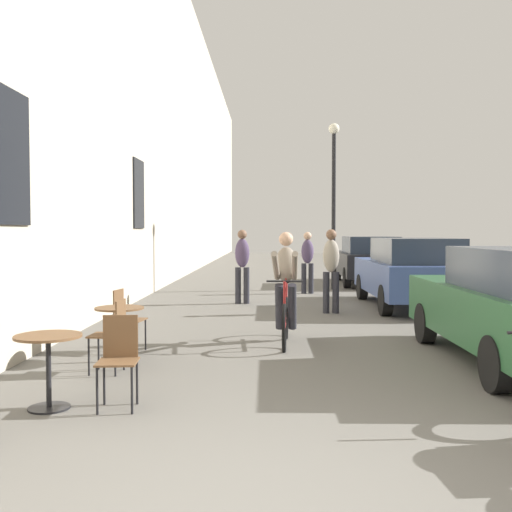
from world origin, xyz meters
The scene contains 13 objects.
building_facade_left centered at (-3.45, 14.00, 5.65)m, with size 0.54×68.00×11.30m.
cafe_table_near centered at (-2.08, 2.19, 0.52)m, with size 0.64×0.64×0.72m.
cafe_chair_near_toward_street centered at (-1.42, 2.26, 0.52)m, with size 0.41×0.41×0.89m.
cafe_table_mid centered at (-1.92, 4.27, 0.52)m, with size 0.64×0.64×0.72m.
cafe_chair_mid_toward_street centered at (-2.00, 4.91, 0.52)m, with size 0.43×0.43×0.89m.
cafe_chair_mid_toward_wall centered at (-1.84, 3.64, 0.52)m, with size 0.41×0.41×0.89m.
cyclist_on_bicycle centered at (0.31, 5.65, 0.81)m, with size 0.52×1.76×1.74m.
pedestrian_near centered at (1.35, 8.98, 1.00)m, with size 0.35×0.26×1.76m.
pedestrian_mid centered at (-0.59, 10.58, 0.99)m, with size 0.35×0.26×1.76m.
pedestrian_far centered at (1.11, 12.94, 0.96)m, with size 0.36×0.27×1.71m.
street_lamp centered at (1.96, 14.16, 3.11)m, with size 0.32×0.32×4.90m.
parked_car_second centered at (3.24, 9.95, 0.81)m, with size 1.89×4.43×1.57m.
parked_car_third centered at (3.26, 15.82, 0.81)m, with size 1.91×4.40×1.56m.
Camera 1 is at (0.05, -3.43, 1.72)m, focal length 41.58 mm.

